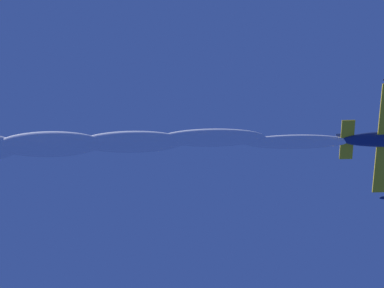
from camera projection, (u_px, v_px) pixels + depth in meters
The scene contains 0 objects.
Camera 1 is at (22.63, -5.30, 2.01)m, focal length 82.22 mm.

